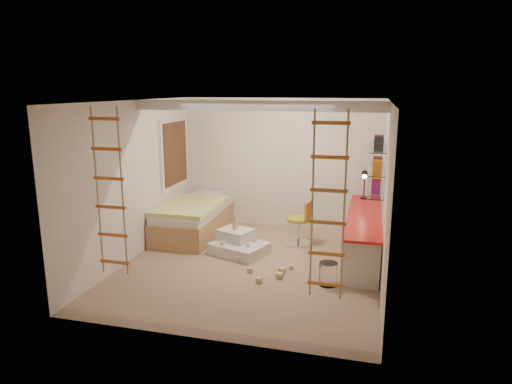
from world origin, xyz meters
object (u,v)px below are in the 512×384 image
(play_platform, at_px, (238,244))
(bed, at_px, (194,219))
(swivel_chair, at_px, (300,229))
(desk, at_px, (364,234))

(play_platform, bearing_deg, bed, 147.03)
(swivel_chair, height_order, play_platform, swivel_chair)
(desk, distance_m, bed, 3.22)
(desk, relative_size, play_platform, 2.65)
(desk, height_order, swivel_chair, swivel_chair)
(bed, height_order, play_platform, bed)
(swivel_chair, xyz_separation_m, play_platform, (-0.96, -0.68, -0.15))
(bed, bearing_deg, play_platform, -32.97)
(bed, distance_m, play_platform, 1.33)
(play_platform, bearing_deg, swivel_chair, 35.41)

